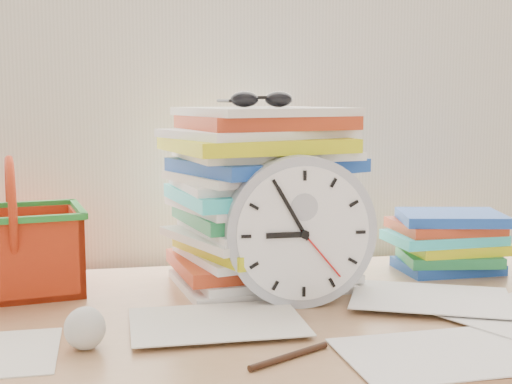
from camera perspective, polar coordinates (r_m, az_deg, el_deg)
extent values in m
cube|color=silver|center=(1.55, -2.79, 14.70)|extent=(2.40, 0.01, 2.50)
cube|color=#A97A4F|center=(1.22, -0.04, -10.15)|extent=(1.40, 0.70, 0.03)
cylinder|color=#A6AAB5|center=(1.23, 3.53, -3.13)|extent=(0.26, 0.05, 0.26)
sphere|color=silver|center=(1.07, -13.56, -10.52)|extent=(0.06, 0.06, 0.06)
cylinder|color=black|center=(1.01, 2.66, -12.99)|extent=(0.13, 0.08, 0.01)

